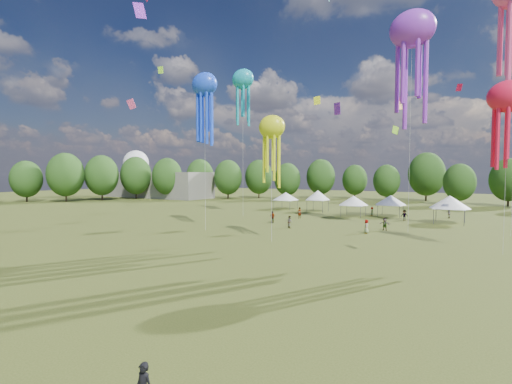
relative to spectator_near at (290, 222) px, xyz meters
The scene contains 9 objects.
ground 35.56m from the spectator_near, 81.38° to the right, with size 300.00×300.00×0.00m, color #384416.
spectator_near is the anchor object (origin of this frame).
spectators_far 13.83m from the spectator_near, 53.42° to the left, with size 23.54×23.49×1.86m.
festival_tents 20.65m from the spectator_near, 79.75° to the left, with size 36.37×12.51×4.24m.
show_kites 24.87m from the spectator_near, 16.62° to the left, with size 43.20×20.91×31.38m.
small_kites 29.90m from the spectator_near, 40.41° to the left, with size 71.03×52.15×44.99m.
treeline 27.99m from the spectator_near, 86.94° to the left, with size 201.57×95.24×13.43m.
hangar 76.24m from the spectator_near, 151.07° to the left, with size 40.00×12.00×8.00m, color gray.
radome 93.56m from the spectator_near, 152.60° to the left, with size 9.00×9.00×16.00m.
Camera 1 is at (16.09, -8.50, 7.37)m, focal length 24.88 mm.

